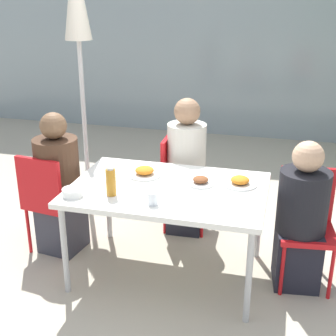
{
  "coord_description": "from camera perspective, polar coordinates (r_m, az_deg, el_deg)",
  "views": [
    {
      "loc": [
        0.8,
        -3.04,
        2.1
      ],
      "look_at": [
        0.0,
        0.0,
        0.88
      ],
      "focal_mm": 50.0,
      "sensor_mm": 36.0,
      "label": 1
    }
  ],
  "objects": [
    {
      "name": "salad_bowl",
      "position": [
        3.35,
        -11.54,
        -2.91
      ],
      "size": [
        0.15,
        0.15,
        0.05
      ],
      "color": "white",
      "rests_on": "dining_table"
    },
    {
      "name": "bottle",
      "position": [
        3.29,
        -6.98,
        -1.68
      ],
      "size": [
        0.07,
        0.07,
        0.21
      ],
      "color": "#B7751E",
      "rests_on": "dining_table"
    },
    {
      "name": "person_left",
      "position": [
        3.95,
        -13.15,
        -2.37
      ],
      "size": [
        0.36,
        0.36,
        1.2
      ],
      "rotation": [
        0.0,
        0.0,
        -0.14
      ],
      "color": "#383842",
      "rests_on": "ground"
    },
    {
      "name": "dining_table",
      "position": [
        3.45,
        -0.0,
        -3.14
      ],
      "size": [
        1.43,
        0.97,
        0.73
      ],
      "color": "white",
      "rests_on": "ground"
    },
    {
      "name": "chair_right",
      "position": [
        3.62,
        16.5,
        -5.85
      ],
      "size": [
        0.45,
        0.45,
        0.87
      ],
      "rotation": [
        0.0,
        0.0,
        -3.02
      ],
      "color": "red",
      "rests_on": "ground"
    },
    {
      "name": "person_far",
      "position": [
        4.15,
        2.24,
        -0.24
      ],
      "size": [
        0.34,
        0.34,
        1.24
      ],
      "rotation": [
        0.0,
        0.0,
        -1.54
      ],
      "color": "black",
      "rests_on": "ground"
    },
    {
      "name": "closed_umbrella",
      "position": [
        4.47,
        -10.93,
        16.67
      ],
      "size": [
        0.36,
        0.36,
        2.46
      ],
      "color": "#333333",
      "rests_on": "ground"
    },
    {
      "name": "drinking_cup",
      "position": [
        3.15,
        -1.88,
        -3.75
      ],
      "size": [
        0.07,
        0.07,
        0.09
      ],
      "color": "white",
      "rests_on": "dining_table"
    },
    {
      "name": "chair_left",
      "position": [
        3.94,
        -14.35,
        -3.36
      ],
      "size": [
        0.45,
        0.45,
        0.87
      ],
      "rotation": [
        0.0,
        0.0,
        -0.14
      ],
      "color": "red",
      "rests_on": "ground"
    },
    {
      "name": "building_facade",
      "position": [
        7.01,
        8.48,
        16.02
      ],
      "size": [
        10.0,
        0.2,
        3.0
      ],
      "color": "#89999E",
      "rests_on": "ground"
    },
    {
      "name": "person_right",
      "position": [
        3.54,
        15.9,
        -6.18
      ],
      "size": [
        0.36,
        0.36,
        1.13
      ],
      "rotation": [
        0.0,
        0.0,
        -3.02
      ],
      "color": "black",
      "rests_on": "ground"
    },
    {
      "name": "chair_far",
      "position": [
        4.24,
        1.29,
        -0.89
      ],
      "size": [
        0.41,
        0.41,
        0.87
      ],
      "rotation": [
        0.0,
        0.0,
        -1.54
      ],
      "color": "red",
      "rests_on": "ground"
    },
    {
      "name": "plate_2",
      "position": [
        3.63,
        -2.87,
        -0.52
      ],
      "size": [
        0.26,
        0.26,
        0.07
      ],
      "color": "white",
      "rests_on": "dining_table"
    },
    {
      "name": "ground_plane",
      "position": [
        3.79,
        -0.0,
        -12.59
      ],
      "size": [
        24.0,
        24.0,
        0.0
      ],
      "primitive_type": "plane",
      "color": "#B2A893"
    },
    {
      "name": "plate_0",
      "position": [
        3.48,
        3.99,
        -1.64
      ],
      "size": [
        0.21,
        0.21,
        0.06
      ],
      "color": "white",
      "rests_on": "dining_table"
    },
    {
      "name": "plate_1",
      "position": [
        3.5,
        8.77,
        -1.68
      ],
      "size": [
        0.25,
        0.25,
        0.07
      ],
      "color": "white",
      "rests_on": "dining_table"
    }
  ]
}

